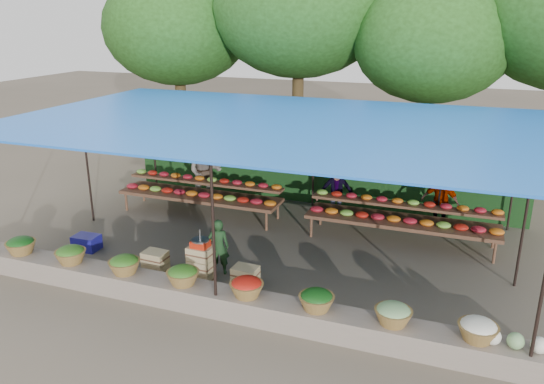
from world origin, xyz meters
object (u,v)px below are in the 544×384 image
(weighing_scale, at_px, (200,243))
(vendor_seated, at_px, (218,247))
(crate_counter, at_px, (200,269))
(blue_crate_front, at_px, (3,256))
(blue_crate_back, at_px, (87,242))

(weighing_scale, distance_m, vendor_seated, 0.60)
(weighing_scale, bearing_deg, crate_counter, 180.00)
(vendor_seated, distance_m, blue_crate_front, 4.51)
(vendor_seated, bearing_deg, crate_counter, 50.89)
(vendor_seated, relative_size, blue_crate_back, 2.12)
(crate_counter, bearing_deg, blue_crate_front, -171.70)
(blue_crate_back, bearing_deg, vendor_seated, -2.56)
(weighing_scale, height_order, vendor_seated, vendor_seated)
(crate_counter, xyz_separation_m, weighing_scale, (0.03, 0.00, 0.54))
(weighing_scale, bearing_deg, blue_crate_front, -171.77)
(vendor_seated, distance_m, blue_crate_back, 3.21)
(vendor_seated, relative_size, blue_crate_front, 2.22)
(weighing_scale, height_order, blue_crate_back, weighing_scale)
(crate_counter, bearing_deg, blue_crate_back, 170.13)
(vendor_seated, height_order, blue_crate_back, vendor_seated)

